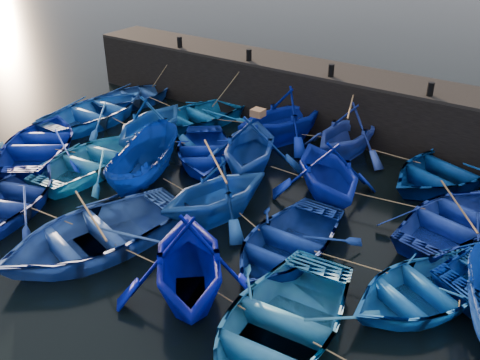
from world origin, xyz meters
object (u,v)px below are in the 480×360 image
Objects in this scene: boat_13 at (40,144)px; wooden_crate at (258,113)px; boat_0 at (136,95)px; boat_8 at (203,151)px.

boat_13 is 12.54× the size of wooden_crate.
boat_0 is 6.45m from boat_13.
boat_13 is at bearing 172.55° from boat_8.
wooden_crate reaches higher than boat_8.
wooden_crate is at bearing 178.15° from boat_0.
wooden_crate is at bearing -32.19° from boat_8.
boat_0 is 0.81× the size of boat_13.
wooden_crate reaches higher than boat_0.
boat_8 is 10.48× the size of wooden_crate.
boat_0 is 7.34m from boat_8.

